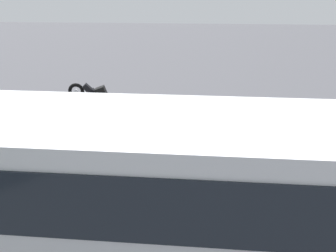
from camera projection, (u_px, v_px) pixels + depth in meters
ground_plane at (195, 168)px, 10.91m from camera, size 80.00×80.00×0.00m
tour_bus at (213, 209)px, 6.14m from camera, size 10.98×2.73×3.25m
spectator_far_left at (286, 168)px, 8.74m from camera, size 0.58×0.38×1.75m
spectator_left at (241, 162)px, 9.14m from camera, size 0.58×0.33×1.69m
spectator_centre at (202, 163)px, 9.10m from camera, size 0.58×0.35×1.68m
spectator_right at (162, 163)px, 8.91m from camera, size 0.58×0.36×1.81m
parked_motorcycle_silver at (195, 204)px, 8.33m from camera, size 2.02×0.74×0.99m
stunt_motorcycle at (97, 99)px, 13.98m from camera, size 1.98×0.65×1.76m
bay_line_a at (274, 154)px, 11.84m from camera, size 0.24×3.51×0.01m
bay_line_b at (197, 151)px, 12.02m from camera, size 0.27×4.38×0.01m
bay_line_c at (123, 149)px, 12.20m from camera, size 0.26×4.01×0.01m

